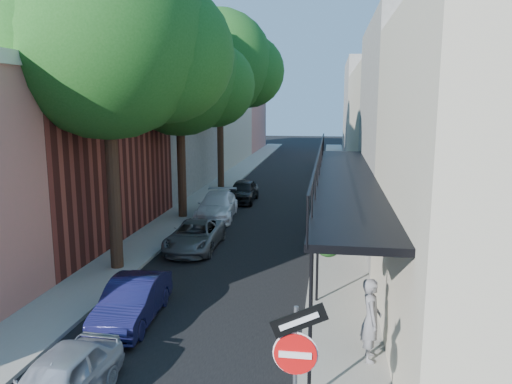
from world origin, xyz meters
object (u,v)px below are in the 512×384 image
(sign_post, at_px, (296,361))
(oak_mid, at_px, (188,78))
(oak_far, at_px, (227,65))
(parked_car_a, at_px, (58,382))
(parked_car_d, at_px, (217,206))
(parked_car_b, at_px, (132,301))
(parked_car_c, at_px, (195,236))
(oak_near, at_px, (121,41))
(parked_car_e, at_px, (243,191))
(pedestrian, at_px, (371,319))

(sign_post, relative_size, oak_mid, 0.29)
(sign_post, height_order, oak_far, oak_far)
(oak_far, distance_m, parked_car_a, 26.36)
(sign_post, distance_m, oak_far, 27.80)
(parked_car_a, bearing_deg, parked_car_d, 95.91)
(parked_car_a, bearing_deg, oak_far, 98.14)
(sign_post, distance_m, parked_car_b, 7.13)
(sign_post, relative_size, parked_car_c, 0.74)
(sign_post, height_order, oak_near, oak_near)
(sign_post, distance_m, oak_mid, 19.14)
(parked_car_a, bearing_deg, oak_near, 106.83)
(parked_car_d, bearing_deg, parked_car_b, -92.51)
(oak_far, bearing_deg, sign_post, -76.09)
(sign_post, relative_size, parked_car_e, 0.78)
(oak_mid, xyz_separation_m, parked_car_b, (1.80, -12.17, -6.46))
(oak_mid, distance_m, parked_car_e, 8.05)
(oak_far, relative_size, pedestrian, 6.18)
(parked_car_a, height_order, parked_car_e, parked_car_e)
(oak_near, relative_size, parked_car_d, 2.54)
(sign_post, relative_size, parked_car_a, 0.89)
(oak_near, bearing_deg, parked_car_b, -67.33)
(oak_mid, distance_m, parked_car_c, 8.58)
(parked_car_e, bearing_deg, parked_car_c, -92.04)
(parked_car_b, xyz_separation_m, pedestrian, (6.21, -1.31, 0.49))
(parked_car_d, xyz_separation_m, parked_car_e, (0.57, 4.45, -0.00))
(sign_post, xyz_separation_m, parked_car_b, (-4.77, 5.09, -1.44))
(oak_far, xyz_separation_m, pedestrian, (7.95, -22.51, -7.18))
(oak_mid, bearing_deg, parked_car_b, -81.56)
(oak_mid, height_order, parked_car_c, oak_mid)
(oak_mid, bearing_deg, parked_car_c, -72.63)
(sign_post, bearing_deg, parked_car_c, 112.38)
(oak_near, distance_m, parked_car_e, 14.52)
(oak_mid, xyz_separation_m, oak_far, (0.06, 9.04, 1.20))
(parked_car_c, distance_m, parked_car_d, 5.40)
(pedestrian, bearing_deg, oak_far, 17.51)
(parked_car_d, distance_m, pedestrian, 15.07)
(parked_car_b, relative_size, parked_car_d, 0.80)
(parked_car_e, bearing_deg, parked_car_d, -97.85)
(parked_car_a, xyz_separation_m, parked_car_b, (-0.11, 3.94, 0.02))
(oak_far, xyz_separation_m, parked_car_d, (1.29, -9.01, -7.61))
(oak_mid, relative_size, oak_far, 0.86)
(parked_car_d, bearing_deg, sign_post, -77.81)
(oak_mid, height_order, pedestrian, oak_mid)
(oak_far, distance_m, parked_car_e, 9.06)
(oak_mid, xyz_separation_m, parked_car_c, (1.68, -5.36, -6.49))
(pedestrian, bearing_deg, parked_car_e, 16.79)
(parked_car_d, bearing_deg, pedestrian, -68.36)
(oak_near, distance_m, parked_car_d, 10.86)
(pedestrian, bearing_deg, parked_car_c, 36.05)
(oak_mid, bearing_deg, parked_car_a, -83.22)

